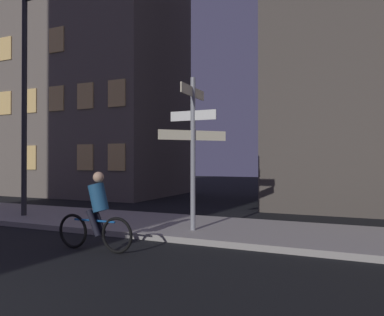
% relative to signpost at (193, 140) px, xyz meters
% --- Properties ---
extents(sidewalk_kerb, '(40.00, 3.21, 0.14)m').
position_rel_signpost_xyz_m(sidewalk_kerb, '(-1.38, 0.71, -2.27)').
color(sidewalk_kerb, '#9E9991').
rests_on(sidewalk_kerb, ground_plane).
extents(signpost, '(1.27, 1.37, 3.73)m').
position_rel_signpost_xyz_m(signpost, '(0.00, 0.00, 0.00)').
color(signpost, gray).
rests_on(signpost, sidewalk_kerb).
extents(street_lamp, '(1.57, 0.28, 6.87)m').
position_rel_signpost_xyz_m(street_lamp, '(-5.61, 0.13, 1.79)').
color(street_lamp, '#2D2D30').
rests_on(street_lamp, sidewalk_kerb).
extents(cyclist, '(1.82, 0.32, 1.61)m').
position_rel_signpost_xyz_m(cyclist, '(-1.19, -2.17, -1.60)').
color(cyclist, black).
rests_on(cyclist, ground_plane).
extents(building_left_block, '(8.71, 6.20, 17.19)m').
position_rel_signpost_xyz_m(building_left_block, '(-9.49, 8.39, 6.25)').
color(building_left_block, '#6B6056').
rests_on(building_left_block, ground_plane).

